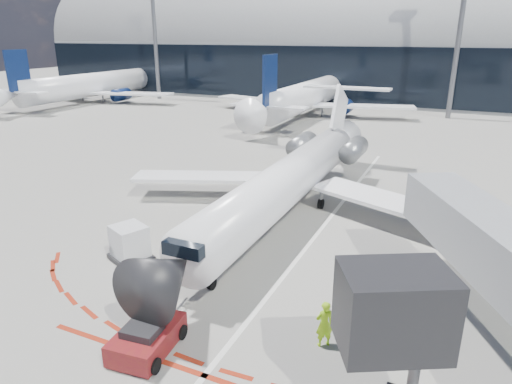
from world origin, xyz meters
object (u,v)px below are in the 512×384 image
at_px(regional_jet, 293,176).
at_px(pushback_tug, 147,338).
at_px(ramp_worker, 324,324).
at_px(uld_container, 130,244).

distance_m(regional_jet, pushback_tug, 15.86).
height_order(pushback_tug, ramp_worker, ramp_worker).
height_order(regional_jet, pushback_tug, regional_jet).
xyz_separation_m(regional_jet, uld_container, (-5.34, -10.17, -1.54)).
relative_size(regional_jet, ramp_worker, 15.62).
bearing_deg(ramp_worker, uld_container, -54.07).
xyz_separation_m(pushback_tug, uld_container, (-5.32, 5.57, 0.43)).
xyz_separation_m(pushback_tug, ramp_worker, (5.99, 3.06, 0.42)).
distance_m(pushback_tug, ramp_worker, 6.74).
height_order(pushback_tug, uld_container, uld_container).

